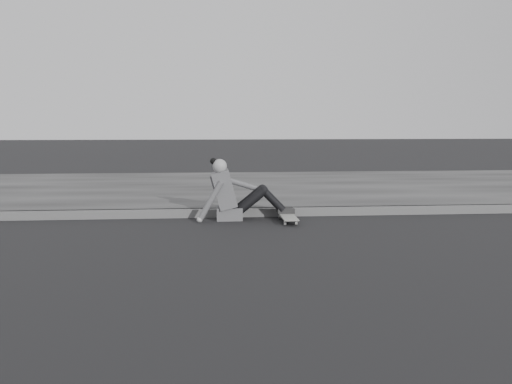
% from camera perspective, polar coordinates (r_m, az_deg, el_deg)
% --- Properties ---
extents(ground, '(80.00, 80.00, 0.00)m').
position_cam_1_polar(ground, '(6.23, 16.25, -6.02)').
color(ground, black).
rests_on(ground, ground).
extents(curb, '(24.00, 0.16, 0.12)m').
position_cam_1_polar(curb, '(8.63, 10.04, -1.86)').
color(curb, '#4F4F4F').
rests_on(curb, ground).
extents(sidewalk, '(24.00, 6.00, 0.12)m').
position_cam_1_polar(sidewalk, '(11.54, 6.13, 0.43)').
color(sidewalk, '#333333').
rests_on(sidewalk, ground).
extents(skateboard, '(0.20, 0.78, 0.09)m').
position_cam_1_polar(skateboard, '(7.92, 3.19, -2.47)').
color(skateboard, gray).
rests_on(skateboard, ground).
extents(seated_woman, '(1.38, 0.46, 0.88)m').
position_cam_1_polar(seated_woman, '(8.05, -2.23, -0.23)').
color(seated_woman, '#4E4E51').
rests_on(seated_woman, ground).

